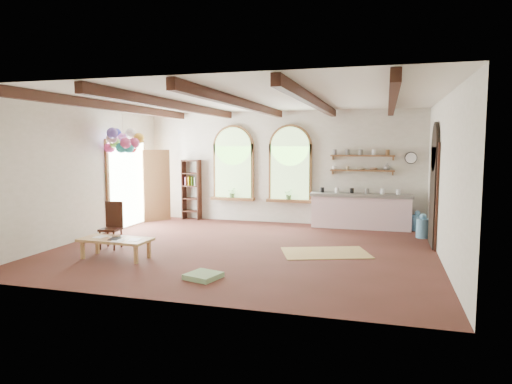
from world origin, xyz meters
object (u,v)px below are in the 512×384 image
(coffee_table, at_px, (116,241))
(side_chair, at_px, (111,235))
(kitchen_counter, at_px, (361,211))
(balloon_cluster, at_px, (123,141))

(coffee_table, bearing_deg, side_chair, 128.29)
(coffee_table, distance_m, side_chair, 0.97)
(side_chair, bearing_deg, kitchen_counter, 37.71)
(kitchen_counter, height_order, coffee_table, kitchen_counter)
(coffee_table, xyz_separation_m, balloon_cluster, (-1.21, 2.31, 1.98))
(kitchen_counter, xyz_separation_m, side_chair, (-5.10, -3.94, -0.18))
(kitchen_counter, relative_size, coffee_table, 1.87)
(coffee_table, height_order, side_chair, side_chair)
(coffee_table, height_order, balloon_cluster, balloon_cluster)
(side_chair, distance_m, balloon_cluster, 2.63)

